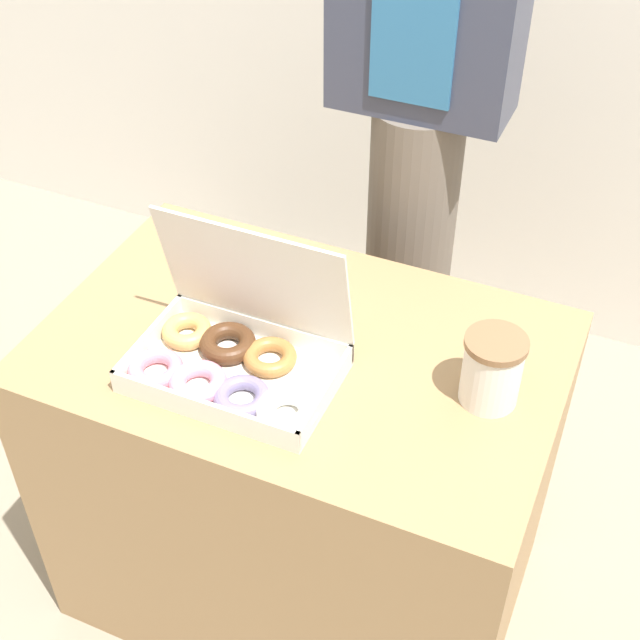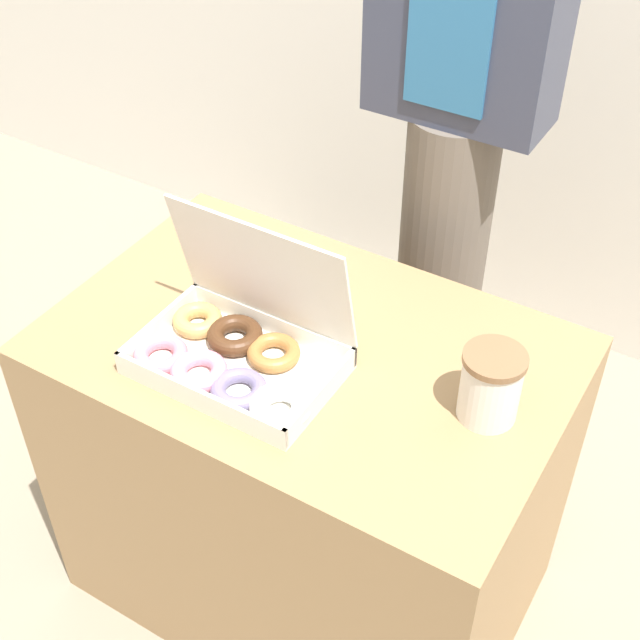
{
  "view_description": "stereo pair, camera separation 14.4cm",
  "coord_description": "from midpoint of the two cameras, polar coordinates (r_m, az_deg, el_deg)",
  "views": [
    {
      "loc": [
        0.51,
        -1.08,
        1.82
      ],
      "look_at": [
        0.07,
        -0.07,
        0.88
      ],
      "focal_mm": 50.0,
      "sensor_mm": 36.0,
      "label": 1
    },
    {
      "loc": [
        0.64,
        -1.01,
        1.82
      ],
      "look_at": [
        0.07,
        -0.07,
        0.88
      ],
      "focal_mm": 50.0,
      "sensor_mm": 36.0,
      "label": 2
    }
  ],
  "objects": [
    {
      "name": "coffee_cup",
      "position": [
        1.48,
        8.23,
        -3.27
      ],
      "size": [
        0.1,
        0.1,
        0.13
      ],
      "color": "silver",
      "rests_on": "table"
    },
    {
      "name": "ground_plane",
      "position": [
        2.17,
        -2.95,
        -16.25
      ],
      "size": [
        14.0,
        14.0,
        0.0
      ],
      "primitive_type": "plane",
      "color": "gray"
    },
    {
      "name": "table",
      "position": [
        1.88,
        -3.34,
        -10.09
      ],
      "size": [
        0.94,
        0.61,
        0.74
      ],
      "color": "#99754C",
      "rests_on": "ground_plane"
    },
    {
      "name": "person_customer",
      "position": [
        1.84,
        4.32,
        15.17
      ],
      "size": [
        0.36,
        0.23,
        1.81
      ],
      "color": "#665B51",
      "rests_on": "ground_plane"
    },
    {
      "name": "donut_box",
      "position": [
        1.54,
        -8.31,
        -2.52
      ],
      "size": [
        0.38,
        0.24,
        0.27
      ],
      "color": "white",
      "rests_on": "table"
    }
  ]
}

